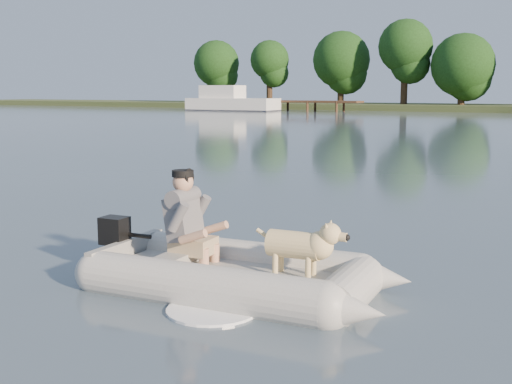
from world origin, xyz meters
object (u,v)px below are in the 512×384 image
Objects in this scene: dock at (275,106)px; cabin_cruiser at (232,98)px; dinghy at (238,238)px; man at (185,215)px; dog at (294,249)px.

dock is 1.88× the size of cabin_cruiser.
dinghy is 57.49m from cabin_cruiser.
man reaches higher than dock.
man is 1.27m from dog.
cabin_cruiser is (-30.35, 48.82, 0.71)m from dinghy.
dock is at bearing 113.59° from dog.
man is at bearing -60.49° from cabin_cruiser.
man is 57.15m from cabin_cruiser.
cabin_cruiser is at bearing -140.96° from dock.
cabin_cruiser reaches higher than dock.
cabin_cruiser is (-29.70, 48.82, 0.54)m from man.
dock is at bearing 113.03° from dinghy.
cabin_cruiser is at bearing 117.75° from dog.
dinghy is at bearing -59.93° from cabin_cruiser.
cabin_cruiser is (-30.94, 48.72, 0.77)m from dog.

